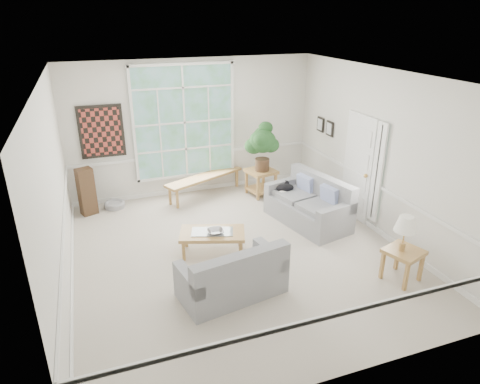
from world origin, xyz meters
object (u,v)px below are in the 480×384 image
at_px(loveseat_front, 231,270).
at_px(coffee_table, 213,242).
at_px(side_table, 402,265).
at_px(loveseat_right, 308,201).
at_px(end_table, 261,182).

height_order(loveseat_front, coffee_table, loveseat_front).
xyz_separation_m(loveseat_front, side_table, (2.60, -0.54, -0.15)).
height_order(loveseat_front, side_table, loveseat_front).
height_order(loveseat_right, end_table, loveseat_right).
bearing_deg(end_table, loveseat_front, -118.79).
xyz_separation_m(loveseat_front, coffee_table, (0.06, 1.21, -0.21)).
xyz_separation_m(loveseat_right, loveseat_front, (-2.16, -1.71, -0.06)).
bearing_deg(end_table, coffee_table, -129.79).
bearing_deg(loveseat_right, loveseat_front, -154.47).
relative_size(loveseat_front, end_table, 2.55).
bearing_deg(loveseat_right, coffee_table, -179.51).
height_order(loveseat_front, end_table, loveseat_front).
height_order(coffee_table, side_table, side_table).
xyz_separation_m(loveseat_front, end_table, (1.83, 3.34, -0.11)).
relative_size(loveseat_right, loveseat_front, 1.13).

